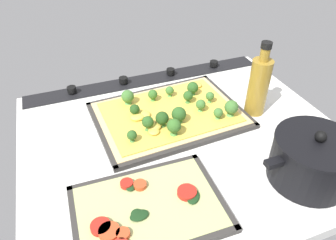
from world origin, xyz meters
TOP-DOWN VIEW (x-y plane):
  - ground_plane at (0.00, 0.00)cm, footprint 82.46×70.39cm
  - stove_control_panel at (0.00, -31.70)cm, footprint 79.16×7.00cm
  - baking_tray_front at (0.75, -9.71)cm, footprint 42.12×31.65cm
  - broccoli_pizza at (0.57, -9.17)cm, footprint 39.58×29.12cm
  - baking_tray_back at (15.97, 18.59)cm, footprint 30.76×22.29cm
  - veggie_pizza_back at (16.42, 18.73)cm, footprint 28.30×19.83cm
  - cooking_pot at (-19.96, 22.53)cm, footprint 24.58×17.73cm
  - oil_bottle at (-23.20, -3.57)cm, footprint 5.60×5.60cm

SIDE VIEW (x-z plane):
  - ground_plane at x=0.00cm, z-range -3.00..0.00cm
  - baking_tray_front at x=0.75cm, z-range -0.29..1.01cm
  - baking_tray_back at x=15.97cm, z-range -0.27..1.03cm
  - stove_control_panel at x=0.00cm, z-range -0.75..1.85cm
  - veggie_pizza_back at x=16.42cm, z-range 0.16..2.06cm
  - broccoli_pizza at x=0.57cm, z-range -1.03..5.03cm
  - cooking_pot at x=-19.96cm, z-range -1.14..12.05cm
  - oil_bottle at x=-23.20cm, z-range -1.86..19.42cm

